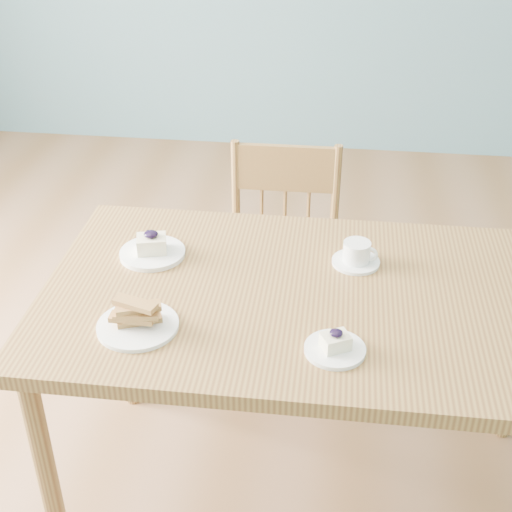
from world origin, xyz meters
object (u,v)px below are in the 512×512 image
Objects in this scene: coffee_cup at (357,255)px; biscotti_plate at (137,319)px; cheesecake_plate_near at (335,346)px; cheesecake_plate_far at (152,249)px; dining_chair at (281,267)px; dining_table at (316,317)px.

biscotti_plate is at bearing -131.44° from coffee_cup.
biscotti_plate reaches higher than cheesecake_plate_near.
coffee_cup is (0.55, 0.03, 0.01)m from cheesecake_plate_far.
cheesecake_plate_far is 0.93× the size of biscotti_plate.
coffee_cup is at bearing 83.33° from cheesecake_plate_near.
biscotti_plate is (-0.26, -0.79, 0.33)m from dining_chair.
cheesecake_plate_far reaches higher than coffee_cup.
dining_table is at bearing -15.47° from cheesecake_plate_far.
biscotti_plate is at bearing -109.11° from dining_chair.
dining_chair reaches higher than cheesecake_plate_near.
coffee_cup is at bearing 34.69° from biscotti_plate.
cheesecake_plate_near is 0.72× the size of biscotti_plate.
dining_chair is at bearing 71.62° from biscotti_plate.
dining_table is 0.24m from cheesecake_plate_near.
dining_table is 0.21m from coffee_cup.
cheesecake_plate_far reaches higher than dining_table.
dining_table is at bearing -77.29° from dining_chair.
cheesecake_plate_far is at bearing -123.93° from dining_chair.
dining_chair is 4.37× the size of biscotti_plate.
dining_chair is at bearing 132.12° from coffee_cup.
cheesecake_plate_near is at bearing -3.57° from biscotti_plate.
cheesecake_plate_near is 0.38m from coffee_cup.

